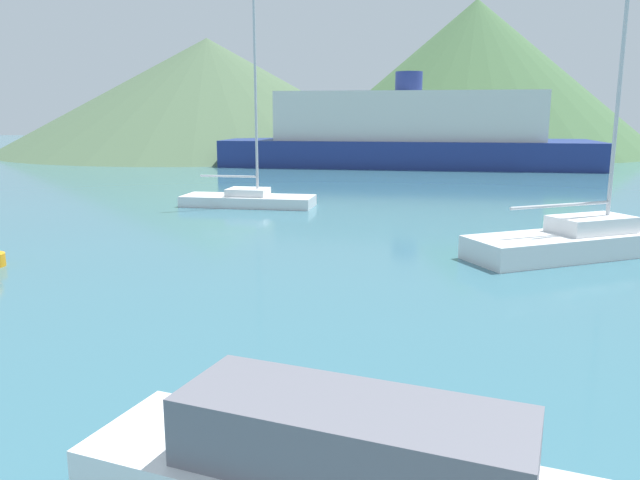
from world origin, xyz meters
TOP-DOWN VIEW (x-y plane):
  - sailboat_inner at (8.74, 18.43)m, footprint 8.27×5.47m
  - sailboat_middle at (-3.93, 27.64)m, footprint 6.37×2.61m
  - ferry_distant at (4.58, 51.75)m, footprint 30.73×11.17m
  - hill_west at (-17.62, 71.86)m, footprint 47.19×47.19m
  - hill_central at (12.96, 73.42)m, footprint 40.18×40.18m

SIDE VIEW (x-z plane):
  - sailboat_middle at x=-3.93m, z-range -5.12..5.96m
  - sailboat_inner at x=8.74m, z-range -3.66..4.59m
  - ferry_distant at x=4.58m, z-range -1.15..6.49m
  - hill_west at x=-17.62m, z-range 0.00..12.79m
  - hill_central at x=12.96m, z-range 0.00..16.86m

